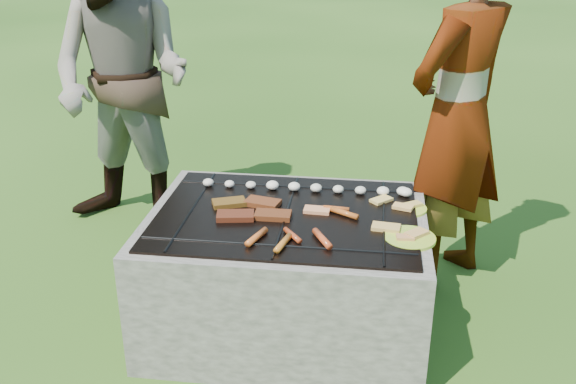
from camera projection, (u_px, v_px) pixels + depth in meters
name	position (u px, v px, depth m)	size (l,w,h in m)	color
lawn	(287.00, 323.00, 3.23)	(60.00, 60.00, 0.00)	#1F4310
fire_pit	(287.00, 275.00, 3.12)	(1.30, 1.00, 0.62)	gray
mushrooms	(321.00, 188.00, 3.22)	(1.06, 0.07, 0.04)	beige
pork_slabs	(250.00, 209.00, 3.00)	(0.40, 0.29, 0.02)	#96621B
sausages	(304.00, 231.00, 2.80)	(0.47, 0.47, 0.03)	#C74A20
bread_on_grate	(359.00, 214.00, 2.97)	(0.45, 0.40, 0.02)	#E5B075
plate_far	(407.00, 208.00, 3.05)	(0.24, 0.24, 0.03)	#FCF03C
plate_near	(410.00, 238.00, 2.77)	(0.30, 0.30, 0.03)	#FAEF3B
cook	(458.00, 115.00, 3.31)	(0.69, 0.45, 1.88)	gray
bystander	(122.00, 81.00, 3.89)	(0.94, 0.73, 1.94)	gray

